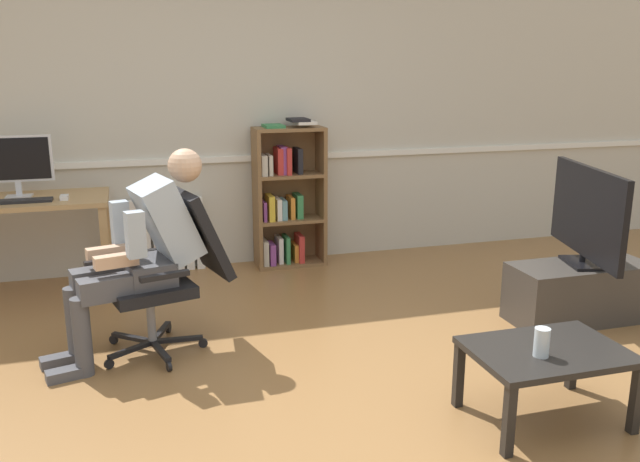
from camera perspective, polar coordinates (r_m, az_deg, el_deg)
The scene contains 14 objects.
ground_plane at distance 3.51m, azimuth 1.62°, elevation -14.72°, with size 18.00×18.00×0.00m, color olive.
back_wall at distance 5.65m, azimuth -6.73°, elevation 10.66°, with size 12.00×0.13×2.70m.
computer_desk at distance 5.23m, azimuth -24.29°, elevation 1.37°, with size 1.18×0.64×0.76m.
imac_monitor at distance 5.24m, azimuth -24.91°, elevation 5.49°, with size 0.51×0.14×0.45m.
keyboard at distance 5.06m, azimuth -24.38°, elevation 2.40°, with size 0.39×0.12×0.02m, color black.
computer_mouse at distance 5.05m, azimuth -21.31°, elevation 2.74°, with size 0.06×0.10×0.03m, color white.
bookshelf at distance 5.61m, azimuth -2.94°, elevation 2.87°, with size 0.59×0.29×1.26m.
radiator at distance 5.63m, azimuth -13.51°, elevation -0.37°, with size 0.68×0.08×0.62m.
office_chair at distance 4.05m, azimuth -12.64°, elevation -2.96°, with size 0.80×0.65×0.97m.
person_seated at distance 3.96m, azimuth -15.25°, elevation -1.57°, with size 1.00×0.54×1.22m.
tv_stand at distance 4.80m, azimuth 21.55°, elevation -4.96°, with size 0.95×0.40×0.40m.
tv_screen at distance 4.66m, azimuth 22.18°, elevation 1.37°, with size 0.29×1.01×0.66m.
coffee_table at distance 3.41m, azimuth 19.07°, elevation -10.36°, with size 0.74×0.52×0.38m.
drinking_glass at distance 3.27m, azimuth 18.69°, elevation -9.14°, with size 0.07×0.07×0.14m, color silver.
Camera 1 is at (-0.96, -2.91, 1.71)m, focal length 36.87 mm.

